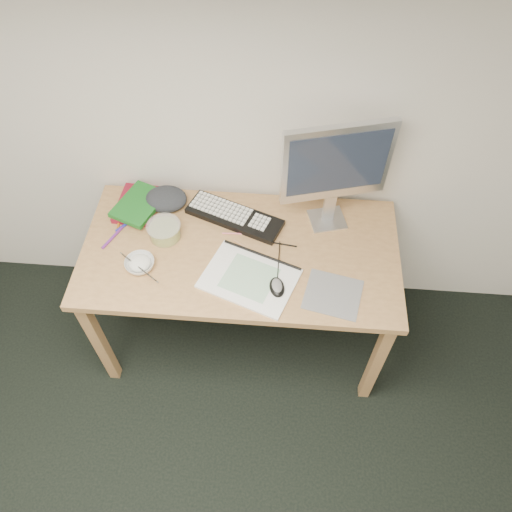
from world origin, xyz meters
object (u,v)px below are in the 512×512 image
at_px(sketchpad, 249,278).
at_px(keyboard, 235,217).
at_px(desk, 241,261).
at_px(rice_bowl, 140,264).
at_px(monitor, 336,166).

relative_size(sketchpad, keyboard, 0.85).
xyz_separation_m(desk, rice_bowl, (-0.42, -0.12, 0.10)).
bearing_deg(keyboard, monitor, 24.95).
xyz_separation_m(desk, sketchpad, (0.05, -0.15, 0.09)).
xyz_separation_m(sketchpad, monitor, (0.33, 0.36, 0.33)).
height_order(sketchpad, rice_bowl, rice_bowl).
relative_size(desk, sketchpad, 3.69).
height_order(desk, monitor, monitor).
bearing_deg(keyboard, desk, -55.12).
relative_size(desk, rice_bowl, 11.02).
xyz_separation_m(monitor, rice_bowl, (-0.80, -0.33, -0.32)).
xyz_separation_m(sketchpad, rice_bowl, (-0.47, 0.03, 0.01)).
relative_size(keyboard, rice_bowl, 3.53).
bearing_deg(keyboard, sketchpad, -52.26).
bearing_deg(monitor, sketchpad, -147.78).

